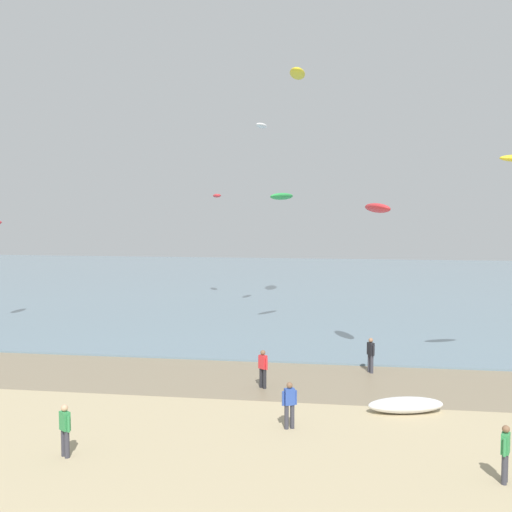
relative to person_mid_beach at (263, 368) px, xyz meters
name	(u,v)px	position (x,y,z in m)	size (l,w,h in m)	color
wet_sand_strip	(212,377)	(-2.65, 1.40, -0.91)	(120.00, 6.67, 0.01)	#84755B
sea	(292,284)	(-2.65, 39.74, -0.87)	(160.00, 70.00, 0.10)	slate
person_mid_beach	(263,368)	(0.00, 0.00, 0.00)	(0.46, 0.40, 1.71)	#232328
person_by_waterline	(289,404)	(1.70, -5.05, 0.00)	(0.52, 0.35, 1.71)	#383842
person_left_flank	(371,354)	(4.78, 3.46, 0.00)	(0.37, 0.50, 1.71)	#383842
person_right_flank	(505,452)	(8.33, -8.66, 0.00)	(0.33, 0.54, 1.71)	#383842
person_far_down_beach	(65,429)	(-5.12, -8.78, 0.00)	(0.48, 0.39, 1.71)	#383842
grounded_kite	(406,405)	(6.00, -2.52, -0.62)	(2.99, 1.08, 0.60)	white
kite_aloft_4	(377,208)	(5.09, 5.75, 7.08)	(2.75, 0.88, 0.44)	red
kite_aloft_5	(297,74)	(-0.43, 20.87, 17.15)	(3.56, 1.14, 0.57)	yellow
kite_aloft_6	(282,196)	(-0.68, 12.99, 7.84)	(2.28, 0.73, 0.37)	green
kite_aloft_7	(261,126)	(-2.66, 17.56, 12.92)	(1.92, 0.61, 0.31)	white
kite_aloft_8	(217,196)	(-7.83, 26.36, 8.20)	(1.99, 0.64, 0.32)	red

